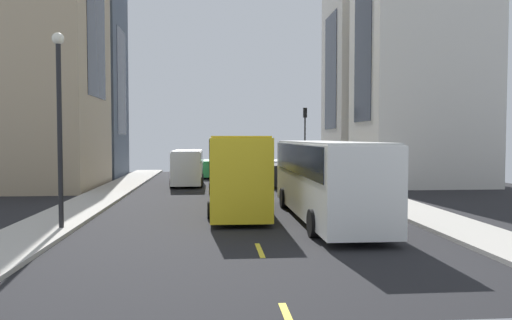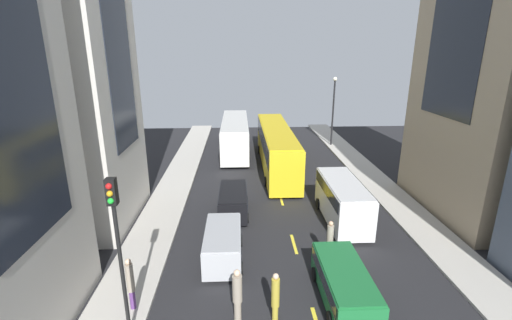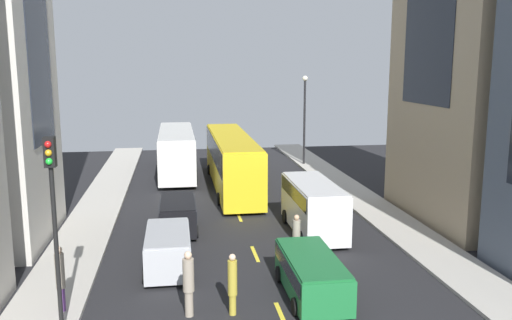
% 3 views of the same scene
% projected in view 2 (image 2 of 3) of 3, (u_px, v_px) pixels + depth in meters
% --- Properties ---
extents(ground_plane, '(42.49, 42.49, 0.00)m').
position_uv_depth(ground_plane, '(277.00, 184.00, 27.96)').
color(ground_plane, black).
extents(sidewalk_west, '(2.61, 44.00, 0.15)m').
position_uv_depth(sidewalk_west, '(175.00, 185.00, 27.57)').
color(sidewalk_west, '#B2ADA3').
rests_on(sidewalk_west, ground).
extents(sidewalk_east, '(2.61, 44.00, 0.15)m').
position_uv_depth(sidewalk_east, '(376.00, 181.00, 28.30)').
color(sidewalk_east, '#B2ADA3').
rests_on(sidewalk_east, ground).
extents(lane_stripe_2, '(0.16, 2.00, 0.01)m').
position_uv_depth(lane_stripe_2, '(294.00, 244.00, 19.38)').
color(lane_stripe_2, yellow).
rests_on(lane_stripe_2, ground).
extents(lane_stripe_3, '(0.16, 2.00, 0.01)m').
position_uv_depth(lane_stripe_3, '(281.00, 199.00, 25.10)').
color(lane_stripe_3, yellow).
rests_on(lane_stripe_3, ground).
extents(lane_stripe_4, '(0.16, 2.00, 0.01)m').
position_uv_depth(lane_stripe_4, '(273.00, 172.00, 30.81)').
color(lane_stripe_4, yellow).
rests_on(lane_stripe_4, ground).
extents(lane_stripe_5, '(0.16, 2.00, 0.01)m').
position_uv_depth(lane_stripe_5, '(268.00, 152.00, 36.53)').
color(lane_stripe_5, yellow).
rests_on(lane_stripe_5, ground).
extents(lane_stripe_6, '(0.16, 2.00, 0.01)m').
position_uv_depth(lane_stripe_6, '(264.00, 138.00, 42.25)').
color(lane_stripe_6, yellow).
rests_on(lane_stripe_6, ground).
extents(lane_stripe_7, '(0.16, 2.00, 0.01)m').
position_uv_depth(lane_stripe_7, '(261.00, 128.00, 47.97)').
color(lane_stripe_7, yellow).
rests_on(lane_stripe_7, ground).
extents(building_west_1, '(8.89, 7.34, 20.82)m').
position_uv_depth(building_west_1, '(34.00, 44.00, 19.07)').
color(building_west_1, beige).
rests_on(building_west_1, ground).
extents(city_bus_white, '(2.80, 11.89, 3.35)m').
position_uv_depth(city_bus_white, '(235.00, 133.00, 36.20)').
color(city_bus_white, silver).
rests_on(city_bus_white, ground).
extents(streetcar_yellow, '(2.70, 14.73, 3.59)m').
position_uv_depth(streetcar_yellow, '(276.00, 144.00, 31.31)').
color(streetcar_yellow, yellow).
rests_on(streetcar_yellow, ground).
extents(delivery_van_white, '(2.25, 5.91, 2.58)m').
position_uv_depth(delivery_van_white, '(343.00, 199.00, 21.51)').
color(delivery_van_white, white).
rests_on(delivery_van_white, ground).
extents(car_green_0, '(2.01, 4.61, 1.52)m').
position_uv_depth(car_green_0, '(344.00, 282.00, 14.79)').
color(car_green_0, '#1E7238').
rests_on(car_green_0, ground).
extents(car_silver_1, '(1.95, 4.06, 1.64)m').
position_uv_depth(car_silver_1, '(223.00, 243.00, 17.68)').
color(car_silver_1, '#B7BABF').
rests_on(car_silver_1, ground).
extents(car_black_2, '(1.91, 4.15, 1.60)m').
position_uv_depth(car_black_2, '(233.00, 200.00, 22.70)').
color(car_black_2, black).
rests_on(car_black_2, ground).
extents(pedestrian_waiting_curb, '(0.33, 0.33, 2.25)m').
position_uv_depth(pedestrian_waiting_curb, '(330.00, 241.00, 17.39)').
color(pedestrian_waiting_curb, navy).
rests_on(pedestrian_waiting_curb, ground).
extents(pedestrian_walking_far, '(0.38, 0.38, 2.27)m').
position_uv_depth(pedestrian_walking_far, '(237.00, 294.00, 13.60)').
color(pedestrian_walking_far, gray).
rests_on(pedestrian_walking_far, ground).
extents(pedestrian_crossing_mid, '(0.32, 0.32, 2.15)m').
position_uv_depth(pedestrian_crossing_mid, '(275.00, 296.00, 13.57)').
color(pedestrian_crossing_mid, gold).
rests_on(pedestrian_crossing_mid, ground).
extents(pedestrian_crossing_near, '(0.31, 0.31, 2.26)m').
position_uv_depth(pedestrian_crossing_near, '(130.00, 282.00, 14.04)').
color(pedestrian_crossing_near, '#593372').
rests_on(pedestrian_crossing_near, ground).
extents(traffic_light_near_corner, '(0.32, 0.44, 6.09)m').
position_uv_depth(traffic_light_near_corner, '(117.00, 231.00, 11.83)').
color(traffic_light_near_corner, black).
rests_on(traffic_light_near_corner, ground).
extents(streetlamp_near, '(0.44, 0.44, 7.25)m').
position_uv_depth(streetlamp_near, '(333.00, 104.00, 37.61)').
color(streetlamp_near, black).
rests_on(streetlamp_near, ground).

